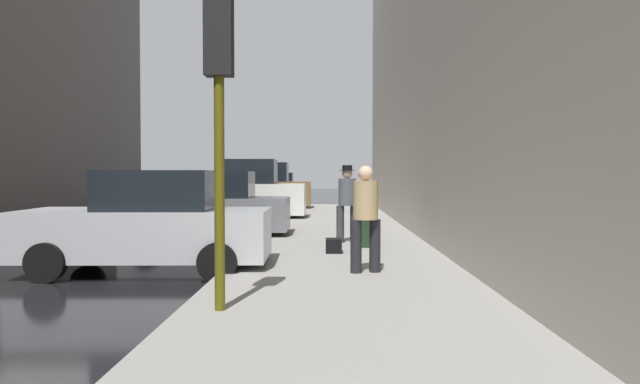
# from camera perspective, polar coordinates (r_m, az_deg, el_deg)

# --- Properties ---
(ground_plane) EXTENTS (120.00, 120.00, 0.00)m
(ground_plane) POSITION_cam_1_polar(r_m,az_deg,el_deg) (13.60, -24.39, -5.78)
(ground_plane) COLOR black
(sidewalk) EXTENTS (4.00, 40.00, 0.15)m
(sidewalk) POSITION_cam_1_polar(r_m,az_deg,el_deg) (12.31, 1.93, -6.05)
(sidewalk) COLOR gray
(sidewalk) RESTS_ON ground_plane
(parked_silver_sedan) EXTENTS (4.24, 2.14, 1.79)m
(parked_silver_sedan) POSITION_cam_1_polar(r_m,az_deg,el_deg) (11.22, -15.32, -2.89)
(parked_silver_sedan) COLOR #B7BABF
(parked_silver_sedan) RESTS_ON ground_plane
(parked_gray_coupe) EXTENTS (4.21, 2.08, 1.79)m
(parked_gray_coupe) POSITION_cam_1_polar(r_m,az_deg,el_deg) (16.55, -10.03, -1.40)
(parked_gray_coupe) COLOR slate
(parked_gray_coupe) RESTS_ON ground_plane
(parked_white_van) EXTENTS (4.60, 2.06, 2.25)m
(parked_white_van) POSITION_cam_1_polar(r_m,az_deg,el_deg) (22.72, -7.06, -0.09)
(parked_white_van) COLOR silver
(parked_white_van) RESTS_ON ground_plane
(parked_bronze_suv) EXTENTS (4.61, 2.08, 2.25)m
(parked_bronze_suv) POSITION_cam_1_polar(r_m,az_deg,el_deg) (29.12, -5.31, 0.30)
(parked_bronze_suv) COLOR brown
(parked_bronze_suv) RESTS_ON ground_plane
(parked_blue_sedan) EXTENTS (4.23, 2.11, 1.79)m
(parked_blue_sedan) POSITION_cam_1_polar(r_m,az_deg,el_deg) (34.83, -4.30, 0.23)
(parked_blue_sedan) COLOR navy
(parked_blue_sedan) RESTS_ON ground_plane
(fire_hydrant) EXTENTS (0.42, 0.22, 0.70)m
(fire_hydrant) POSITION_cam_1_polar(r_m,az_deg,el_deg) (17.49, -3.48, -2.37)
(fire_hydrant) COLOR red
(fire_hydrant) RESTS_ON sidewalk
(traffic_light) EXTENTS (0.32, 0.32, 3.60)m
(traffic_light) POSITION_cam_1_polar(r_m,az_deg,el_deg) (7.35, -9.21, 9.69)
(traffic_light) COLOR #514C0F
(traffic_light) RESTS_ON sidewalk
(pedestrian_with_beanie) EXTENTS (0.52, 0.45, 1.78)m
(pedestrian_with_beanie) POSITION_cam_1_polar(r_m,az_deg,el_deg) (14.32, 2.50, -0.70)
(pedestrian_with_beanie) COLOR #333338
(pedestrian_with_beanie) RESTS_ON sidewalk
(pedestrian_in_tan_coat) EXTENTS (0.53, 0.50, 1.71)m
(pedestrian_in_tan_coat) POSITION_cam_1_polar(r_m,az_deg,el_deg) (9.98, 4.19, -1.92)
(pedestrian_in_tan_coat) COLOR black
(pedestrian_in_tan_coat) RESTS_ON sidewalk
(rolling_suitcase) EXTENTS (0.41, 0.59, 1.04)m
(rolling_suitcase) POSITION_cam_1_polar(r_m,az_deg,el_deg) (13.59, 4.50, -3.56)
(rolling_suitcase) COLOR black
(rolling_suitcase) RESTS_ON sidewalk
(duffel_bag) EXTENTS (0.32, 0.44, 0.28)m
(duffel_bag) POSITION_cam_1_polar(r_m,az_deg,el_deg) (12.53, 1.26, -4.92)
(duffel_bag) COLOR black
(duffel_bag) RESTS_ON sidewalk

